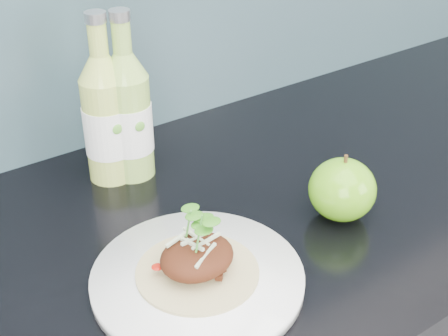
{
  "coord_description": "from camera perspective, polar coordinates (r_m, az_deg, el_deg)",
  "views": [
    {
      "loc": [
        -0.37,
        1.13,
        1.39
      ],
      "look_at": [
        0.01,
        1.66,
        1.0
      ],
      "focal_mm": 50.0,
      "sensor_mm": 36.0,
      "label": 1
    }
  ],
  "objects": [
    {
      "name": "green_apple",
      "position": [
        0.84,
        10.76,
        -1.94
      ],
      "size": [
        0.11,
        0.11,
        0.09
      ],
      "rotation": [
        0.0,
        0.0,
        -0.26
      ],
      "color": "#33910F",
      "rests_on": "kitchen_counter"
    },
    {
      "name": "dinner_plate",
      "position": [
        0.73,
        -2.43,
        -10.05
      ],
      "size": [
        0.32,
        0.32,
        0.02
      ],
      "color": "white",
      "rests_on": "kitchen_counter"
    },
    {
      "name": "cider_bottle_right",
      "position": [
        0.9,
        -8.73,
        4.71
      ],
      "size": [
        0.08,
        0.08,
        0.25
      ],
      "rotation": [
        0.0,
        0.0,
        0.12
      ],
      "color": "#90BB4E",
      "rests_on": "kitchen_counter"
    },
    {
      "name": "cider_bottle_left",
      "position": [
        0.9,
        -10.7,
        4.44
      ],
      "size": [
        0.08,
        0.08,
        0.25
      ],
      "rotation": [
        0.0,
        0.0,
        0.27
      ],
      "color": "#B0C752",
      "rests_on": "kitchen_counter"
    },
    {
      "name": "pork_taco",
      "position": [
        0.71,
        -2.49,
        -7.88
      ],
      "size": [
        0.14,
        0.14,
        0.1
      ],
      "color": "tan",
      "rests_on": "dinner_plate"
    }
  ]
}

